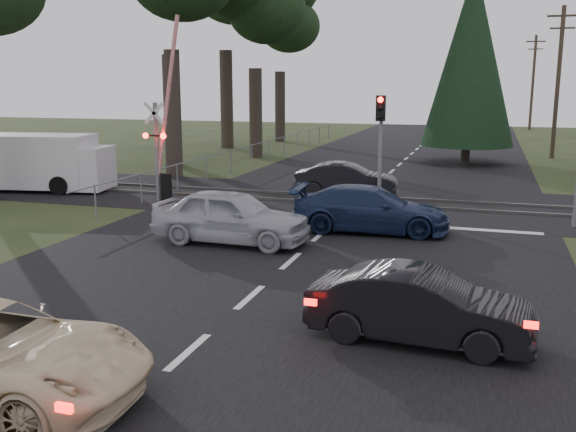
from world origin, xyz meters
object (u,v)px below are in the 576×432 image
at_px(crossing_signal, 162,148).
at_px(dark_car_far, 346,180).
at_px(traffic_signal_center, 380,132).
at_px(utility_pole_mid, 558,80).
at_px(white_van, 41,162).
at_px(silver_car, 231,216).
at_px(blue_sedan, 370,209).
at_px(utility_pole_far, 533,81).
at_px(dark_hatchback, 420,307).

bearing_deg(crossing_signal, dark_car_far, 26.03).
bearing_deg(traffic_signal_center, crossing_signal, -173.85).
distance_m(traffic_signal_center, utility_pole_mid, 20.82).
bearing_deg(crossing_signal, white_van, 172.73).
relative_size(traffic_signal_center, silver_car, 0.90).
xyz_separation_m(utility_pole_mid, white_van, (-22.03, -19.42, -3.52)).
bearing_deg(white_van, blue_sedan, -23.78).
height_order(utility_pole_far, dark_hatchback, utility_pole_far).
distance_m(silver_car, white_van, 12.91).
distance_m(silver_car, blue_sedan, 4.43).
distance_m(blue_sedan, dark_car_far, 6.34).
height_order(traffic_signal_center, white_van, traffic_signal_center).
bearing_deg(silver_car, utility_pole_mid, -20.77).
height_order(utility_pole_far, dark_car_far, utility_pole_far).
bearing_deg(white_van, utility_pole_far, 53.39).
bearing_deg(dark_car_far, utility_pole_far, -17.44).
bearing_deg(dark_car_far, traffic_signal_center, -148.89).
height_order(utility_pole_far, silver_car, utility_pole_far).
relative_size(traffic_signal_center, blue_sedan, 0.85).
height_order(traffic_signal_center, silver_car, traffic_signal_center).
distance_m(dark_hatchback, blue_sedan, 8.66).
bearing_deg(silver_car, utility_pole_far, -10.03).
distance_m(traffic_signal_center, silver_car, 7.36).
bearing_deg(crossing_signal, blue_sedan, -17.90).
distance_m(crossing_signal, utility_pole_far, 47.96).
height_order(utility_pole_mid, blue_sedan, utility_pole_mid).
bearing_deg(crossing_signal, utility_pole_far, 70.77).
bearing_deg(white_van, utility_pole_mid, 31.16).
distance_m(traffic_signal_center, dark_hatchback, 12.50).
bearing_deg(silver_car, dark_hatchback, -131.93).
bearing_deg(blue_sedan, dark_hatchback, -168.10).
bearing_deg(utility_pole_far, utility_pole_mid, -90.00).
bearing_deg(crossing_signal, silver_car, -46.93).
bearing_deg(blue_sedan, traffic_signal_center, 1.45).
relative_size(utility_pole_far, dark_hatchback, 2.28).
distance_m(traffic_signal_center, utility_pole_far, 44.99).
distance_m(utility_pole_far, dark_car_far, 43.19).
distance_m(utility_pole_mid, white_van, 29.57).
height_order(blue_sedan, dark_car_far, blue_sedan).
relative_size(crossing_signal, utility_pole_mid, 0.77).
bearing_deg(white_van, dark_hatchback, -44.87).
xyz_separation_m(crossing_signal, white_van, (-6.25, 0.80, -0.85)).
relative_size(crossing_signal, traffic_signal_center, 1.70).
height_order(traffic_signal_center, blue_sedan, traffic_signal_center).
relative_size(traffic_signal_center, dark_hatchback, 1.04).
xyz_separation_m(traffic_signal_center, dark_car_far, (-1.70, 2.32, -2.13)).
distance_m(utility_pole_mid, dark_hatchback, 31.95).
distance_m(dark_hatchback, dark_car_far, 15.00).
relative_size(utility_pole_far, dark_car_far, 2.19).
bearing_deg(silver_car, dark_car_far, -8.05).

